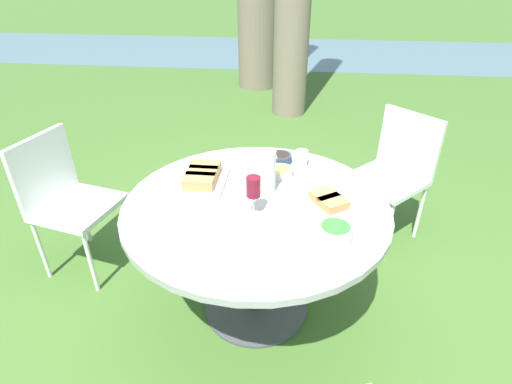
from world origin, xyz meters
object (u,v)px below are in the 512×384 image
Objects in this scene: dining_table at (256,221)px; water_pitcher at (267,171)px; chair_far_back at (395,167)px; wine_glass at (254,188)px; chair_near_left at (65,194)px.

dining_table is 5.94× the size of water_pitcher.
wine_glass is at bearing -131.59° from chair_far_back.
chair_near_left is 4.45× the size of wine_glass.
water_pitcher reaches higher than dining_table.
chair_far_back is 3.99× the size of water_pitcher.
chair_far_back is at bearing 48.41° from wine_glass.
dining_table is 1.49× the size of chair_near_left.
chair_near_left is (-1.20, 0.27, -0.09)m from dining_table.
chair_near_left reaches higher than dining_table.
chair_far_back is at bearing 15.99° from chair_near_left.
dining_table is 1.49× the size of chair_far_back.
wine_glass is (1.20, -0.38, 0.34)m from chair_near_left.
wine_glass is (-0.04, -0.23, 0.03)m from water_pitcher.
chair_far_back is at bearing 41.98° from water_pitcher.
wine_glass is at bearing -88.07° from dining_table.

